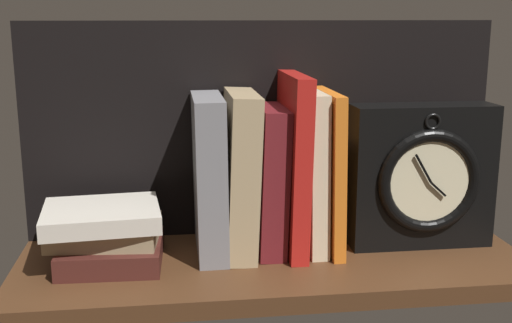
{
  "coord_description": "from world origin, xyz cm",
  "views": [
    {
      "loc": [
        -14.03,
        -85.69,
        34.28
      ],
      "look_at": [
        -2.05,
        4.04,
        13.44
      ],
      "focal_mm": 45.01,
      "sensor_mm": 36.0,
      "label": 1
    }
  ],
  "objects_px": {
    "framed_clock": "(422,177)",
    "book_tan_shortstories": "(240,173)",
    "book_red_requiem": "(293,163)",
    "book_cream_twain": "(312,171)",
    "book_orange_pandolfini": "(328,171)",
    "book_gray_chess": "(209,176)",
    "book_stack_side": "(107,234)",
    "book_maroon_dawkins": "(269,180)"
  },
  "relations": [
    {
      "from": "book_tan_shortstories",
      "to": "book_red_requiem",
      "type": "height_order",
      "value": "book_red_requiem"
    },
    {
      "from": "book_tan_shortstories",
      "to": "book_maroon_dawkins",
      "type": "bearing_deg",
      "value": 0.0
    },
    {
      "from": "book_red_requiem",
      "to": "book_orange_pandolfini",
      "type": "distance_m",
      "value": 0.05
    },
    {
      "from": "book_gray_chess",
      "to": "book_orange_pandolfini",
      "type": "bearing_deg",
      "value": 0.0
    },
    {
      "from": "book_red_requiem",
      "to": "book_gray_chess",
      "type": "bearing_deg",
      "value": 180.0
    },
    {
      "from": "book_tan_shortstories",
      "to": "book_orange_pandolfini",
      "type": "height_order",
      "value": "same"
    },
    {
      "from": "book_gray_chess",
      "to": "book_stack_side",
      "type": "relative_size",
      "value": 1.37
    },
    {
      "from": "book_gray_chess",
      "to": "framed_clock",
      "type": "height_order",
      "value": "book_gray_chess"
    },
    {
      "from": "framed_clock",
      "to": "book_stack_side",
      "type": "xyz_separation_m",
      "value": [
        -0.46,
        -0.01,
        -0.06
      ]
    },
    {
      "from": "book_red_requiem",
      "to": "book_cream_twain",
      "type": "relative_size",
      "value": 1.1
    },
    {
      "from": "book_red_requiem",
      "to": "framed_clock",
      "type": "height_order",
      "value": "book_red_requiem"
    },
    {
      "from": "framed_clock",
      "to": "book_tan_shortstories",
      "type": "bearing_deg",
      "value": 177.19
    },
    {
      "from": "book_gray_chess",
      "to": "book_red_requiem",
      "type": "relative_size",
      "value": 0.89
    },
    {
      "from": "book_orange_pandolfini",
      "to": "book_red_requiem",
      "type": "bearing_deg",
      "value": 180.0
    },
    {
      "from": "book_stack_side",
      "to": "book_gray_chess",
      "type": "bearing_deg",
      "value": 10.29
    },
    {
      "from": "book_maroon_dawkins",
      "to": "framed_clock",
      "type": "relative_size",
      "value": 1.0
    },
    {
      "from": "book_orange_pandolfini",
      "to": "book_stack_side",
      "type": "distance_m",
      "value": 0.33
    },
    {
      "from": "book_gray_chess",
      "to": "book_cream_twain",
      "type": "xyz_separation_m",
      "value": [
        0.15,
        0.0,
        0.0
      ]
    },
    {
      "from": "book_tan_shortstories",
      "to": "book_stack_side",
      "type": "bearing_deg",
      "value": -172.08
    },
    {
      "from": "book_tan_shortstories",
      "to": "book_red_requiem",
      "type": "distance_m",
      "value": 0.08
    },
    {
      "from": "book_gray_chess",
      "to": "book_cream_twain",
      "type": "height_order",
      "value": "book_cream_twain"
    },
    {
      "from": "book_gray_chess",
      "to": "book_stack_side",
      "type": "distance_m",
      "value": 0.17
    },
    {
      "from": "book_red_requiem",
      "to": "book_orange_pandolfini",
      "type": "xyz_separation_m",
      "value": [
        0.05,
        0.0,
        -0.01
      ]
    },
    {
      "from": "book_stack_side",
      "to": "book_tan_shortstories",
      "type": "bearing_deg",
      "value": 7.92
    },
    {
      "from": "book_orange_pandolfini",
      "to": "book_stack_side",
      "type": "height_order",
      "value": "book_orange_pandolfini"
    },
    {
      "from": "book_red_requiem",
      "to": "book_tan_shortstories",
      "type": "bearing_deg",
      "value": 180.0
    },
    {
      "from": "framed_clock",
      "to": "book_red_requiem",
      "type": "bearing_deg",
      "value": 176.07
    },
    {
      "from": "book_cream_twain",
      "to": "book_stack_side",
      "type": "height_order",
      "value": "book_cream_twain"
    },
    {
      "from": "book_tan_shortstories",
      "to": "book_cream_twain",
      "type": "height_order",
      "value": "same"
    },
    {
      "from": "book_red_requiem",
      "to": "framed_clock",
      "type": "xyz_separation_m",
      "value": [
        0.19,
        -0.01,
        -0.02
      ]
    },
    {
      "from": "book_red_requiem",
      "to": "book_cream_twain",
      "type": "bearing_deg",
      "value": 0.0
    },
    {
      "from": "book_maroon_dawkins",
      "to": "book_stack_side",
      "type": "xyz_separation_m",
      "value": [
        -0.23,
        -0.03,
        -0.06
      ]
    },
    {
      "from": "book_orange_pandolfini",
      "to": "book_cream_twain",
      "type": "bearing_deg",
      "value": 180.0
    },
    {
      "from": "book_tan_shortstories",
      "to": "book_maroon_dawkins",
      "type": "distance_m",
      "value": 0.04
    },
    {
      "from": "book_cream_twain",
      "to": "book_stack_side",
      "type": "xyz_separation_m",
      "value": [
        -0.3,
        -0.03,
        -0.08
      ]
    },
    {
      "from": "book_gray_chess",
      "to": "framed_clock",
      "type": "relative_size",
      "value": 1.08
    },
    {
      "from": "book_gray_chess",
      "to": "book_orange_pandolfini",
      "type": "xyz_separation_m",
      "value": [
        0.18,
        0.0,
        0.0
      ]
    },
    {
      "from": "book_maroon_dawkins",
      "to": "book_orange_pandolfini",
      "type": "distance_m",
      "value": 0.09
    },
    {
      "from": "book_maroon_dawkins",
      "to": "book_cream_twain",
      "type": "height_order",
      "value": "book_cream_twain"
    },
    {
      "from": "book_orange_pandolfini",
      "to": "book_gray_chess",
      "type": "bearing_deg",
      "value": 180.0
    },
    {
      "from": "book_gray_chess",
      "to": "book_cream_twain",
      "type": "distance_m",
      "value": 0.15
    },
    {
      "from": "book_tan_shortstories",
      "to": "book_stack_side",
      "type": "relative_size",
      "value": 1.4
    }
  ]
}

